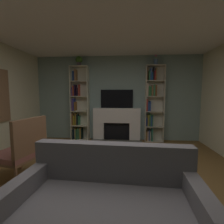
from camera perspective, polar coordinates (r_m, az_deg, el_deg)
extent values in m
plane|color=brown|center=(2.80, -2.29, -24.84)|extent=(7.02, 7.02, 0.00)
cube|color=gray|center=(5.34, 1.67, 4.58)|extent=(5.17, 0.06, 2.60)
cube|color=white|center=(2.68, -2.57, 32.44)|extent=(5.17, 5.97, 0.06)
cube|color=white|center=(5.40, -4.45, -6.36)|extent=(0.33, 0.20, 0.55)
cube|color=white|center=(5.34, 7.63, -6.55)|extent=(0.33, 0.20, 0.55)
cube|color=white|center=(5.25, 1.57, -1.15)|extent=(1.45, 0.20, 0.45)
cube|color=black|center=(5.40, 1.59, -6.35)|extent=(0.80, 0.08, 0.55)
cube|color=#53534B|center=(5.16, 1.37, -9.91)|extent=(1.55, 0.30, 0.03)
cube|color=black|center=(5.28, 1.63, 4.46)|extent=(0.99, 0.06, 0.56)
cube|color=silver|center=(5.44, -13.44, 2.78)|extent=(0.02, 0.29, 2.28)
cube|color=silver|center=(5.30, -7.96, 2.80)|extent=(0.02, 0.29, 2.28)
cube|color=silver|center=(5.50, -10.35, 2.88)|extent=(0.55, 0.02, 2.28)
cube|color=silver|center=(5.54, -10.50, -8.96)|extent=(0.51, 0.29, 0.02)
cube|color=#1C272A|center=(5.58, -12.77, -7.20)|extent=(0.04, 0.24, 0.31)
cube|color=navy|center=(5.60, -12.26, -7.15)|extent=(0.03, 0.16, 0.30)
cube|color=#A38630|center=(5.54, -12.00, -7.03)|extent=(0.02, 0.25, 0.35)
cube|color=#356F4E|center=(5.54, -11.65, -7.24)|extent=(0.03, 0.24, 0.31)
cube|color=#396F47|center=(5.54, -11.06, -7.07)|extent=(0.04, 0.21, 0.34)
cube|color=#A47837|center=(5.54, -10.46, -6.98)|extent=(0.04, 0.17, 0.36)
cube|color=black|center=(5.53, -9.98, -7.08)|extent=(0.03, 0.17, 0.34)
cube|color=silver|center=(5.45, -10.59, -4.41)|extent=(0.51, 0.29, 0.02)
cube|color=brown|center=(5.50, -12.94, -2.34)|extent=(0.03, 0.22, 0.37)
cube|color=olive|center=(5.51, -12.47, -2.69)|extent=(0.04, 0.18, 0.29)
cube|color=olive|center=(5.49, -11.95, -2.28)|extent=(0.03, 0.18, 0.37)
cube|color=black|center=(5.48, -11.49, -2.53)|extent=(0.04, 0.18, 0.33)
cube|color=#397D50|center=(5.48, -10.95, -2.77)|extent=(0.03, 0.17, 0.28)
cube|color=silver|center=(5.38, -10.69, 0.37)|extent=(0.51, 0.29, 0.02)
cube|color=#62397C|center=(5.47, -12.95, 2.45)|extent=(0.03, 0.18, 0.37)
cube|color=#313A9A|center=(5.44, -12.59, 2.49)|extent=(0.02, 0.23, 0.38)
cube|color=brown|center=(5.42, -12.16, 1.91)|extent=(0.03, 0.24, 0.27)
cube|color=silver|center=(5.36, -10.78, 5.23)|extent=(0.51, 0.29, 0.02)
cube|color=#51336C|center=(5.46, -13.02, 6.67)|extent=(0.04, 0.19, 0.26)
cube|color=#A33B1A|center=(5.42, -12.60, 6.92)|extent=(0.03, 0.24, 0.31)
cube|color=black|center=(5.41, -12.17, 7.12)|extent=(0.04, 0.24, 0.34)
cube|color=black|center=(5.41, -11.47, 6.68)|extent=(0.04, 0.19, 0.26)
cube|color=#AD3C2F|center=(5.40, -10.98, 7.19)|extent=(0.02, 0.18, 0.35)
cube|color=silver|center=(5.37, -10.88, 10.09)|extent=(0.51, 0.29, 0.02)
cube|color=beige|center=(5.49, -13.23, 11.76)|extent=(0.02, 0.19, 0.33)
cube|color=#2A4D8F|center=(5.49, -12.84, 11.63)|extent=(0.03, 0.17, 0.30)
cube|color=#2B428F|center=(5.46, -12.41, 11.35)|extent=(0.03, 0.18, 0.24)
cube|color=#96663E|center=(5.43, -12.05, 11.95)|extent=(0.04, 0.23, 0.35)
cube|color=silver|center=(5.42, -10.98, 14.81)|extent=(0.51, 0.29, 0.02)
cube|color=beige|center=(5.21, 11.23, 2.69)|extent=(0.02, 0.27, 2.28)
cube|color=beige|center=(5.29, 16.98, 2.59)|extent=(0.02, 0.27, 2.28)
cube|color=beige|center=(5.37, 13.91, 2.72)|extent=(0.55, 0.02, 2.28)
cube|color=beige|center=(5.43, 13.81, -9.36)|extent=(0.51, 0.27, 0.02)
cube|color=brown|center=(5.36, 11.42, -7.79)|extent=(0.04, 0.23, 0.29)
cube|color=beige|center=(5.38, 11.89, -7.86)|extent=(0.03, 0.20, 0.27)
cube|color=#32477D|center=(5.39, 12.37, -7.50)|extent=(0.02, 0.18, 0.34)
cube|color=beige|center=(5.40, 12.70, -7.79)|extent=(0.02, 0.17, 0.28)
cube|color=#2C6756|center=(5.38, 13.23, -7.34)|extent=(0.04, 0.22, 0.37)
cube|color=beige|center=(5.33, 13.94, -4.72)|extent=(0.51, 0.27, 0.02)
cube|color=navy|center=(5.31, 11.50, -3.21)|extent=(0.04, 0.16, 0.25)
cube|color=olive|center=(5.30, 12.08, -2.74)|extent=(0.04, 0.18, 0.34)
cube|color=#34693D|center=(5.28, 12.57, -2.59)|extent=(0.03, 0.22, 0.38)
cube|color=#284597|center=(5.29, 12.97, -2.96)|extent=(0.03, 0.22, 0.31)
cube|color=#2F694D|center=(5.31, 13.36, -2.79)|extent=(0.03, 0.20, 0.34)
cube|color=beige|center=(5.26, 14.06, 0.16)|extent=(0.51, 0.27, 0.02)
cube|color=#B22C21|center=(5.22, 11.60, 2.27)|extent=(0.03, 0.23, 0.36)
cube|color=#304E94|center=(5.24, 12.08, 1.75)|extent=(0.04, 0.19, 0.27)
cube|color=navy|center=(5.26, 12.60, 1.92)|extent=(0.04, 0.17, 0.30)
cube|color=beige|center=(5.24, 14.19, 5.13)|extent=(0.51, 0.27, 0.02)
cube|color=beige|center=(5.21, 11.77, 7.36)|extent=(0.04, 0.22, 0.38)
cube|color=#36733E|center=(5.22, 12.32, 6.85)|extent=(0.04, 0.21, 0.29)
cube|color=#397644|center=(5.25, 12.82, 6.82)|extent=(0.03, 0.17, 0.28)
cube|color=#946340|center=(5.25, 13.37, 6.96)|extent=(0.04, 0.17, 0.31)
cube|color=#3C8051|center=(5.24, 13.95, 7.07)|extent=(0.04, 0.21, 0.33)
cube|color=brown|center=(5.26, 14.49, 6.99)|extent=(0.04, 0.19, 0.32)
cube|color=beige|center=(5.25, 14.32, 10.11)|extent=(0.51, 0.27, 0.02)
cube|color=brown|center=(5.27, 11.78, 12.35)|extent=(0.03, 0.16, 0.38)
cube|color=#306B3E|center=(5.25, 12.40, 11.80)|extent=(0.04, 0.21, 0.28)
cube|color=#314888|center=(5.26, 12.86, 12.20)|extent=(0.03, 0.21, 0.36)
cube|color=#1B5093|center=(5.25, 13.28, 11.53)|extent=(0.02, 0.22, 0.24)
cube|color=#262228|center=(5.27, 13.74, 12.33)|extent=(0.02, 0.21, 0.39)
cube|color=red|center=(5.29, 14.14, 11.74)|extent=(0.02, 0.18, 0.29)
cube|color=olive|center=(5.30, 14.55, 12.19)|extent=(0.04, 0.17, 0.37)
cube|color=beige|center=(5.30, 14.45, 14.93)|extent=(0.51, 0.27, 0.02)
cylinder|color=#554850|center=(5.43, -11.00, 15.45)|extent=(0.14, 0.14, 0.10)
sphere|color=#3F6E25|center=(5.45, -11.03, 16.86)|extent=(0.21, 0.21, 0.21)
cylinder|color=#5372A1|center=(5.30, 14.51, 15.93)|extent=(0.11, 0.11, 0.16)
cylinder|color=#4C7F3F|center=(5.33, 14.59, 17.33)|extent=(0.01, 0.01, 0.10)
sphere|color=#CF5F8A|center=(5.34, 14.61, 17.88)|extent=(0.04, 0.04, 0.04)
cylinder|color=#4C7F3F|center=(5.33, 14.54, 17.32)|extent=(0.01, 0.01, 0.10)
sphere|color=#CF5F8A|center=(5.34, 14.56, 17.87)|extent=(0.04, 0.04, 0.04)
cylinder|color=#4C7F3F|center=(5.34, 14.53, 17.31)|extent=(0.01, 0.01, 0.10)
sphere|color=#CF5F8A|center=(5.35, 14.54, 17.85)|extent=(0.06, 0.06, 0.06)
cube|color=slate|center=(1.92, -1.65, -32.95)|extent=(1.80, 0.95, 0.46)
cube|color=slate|center=(1.99, 0.06, -16.42)|extent=(1.76, 0.25, 0.43)
cube|color=slate|center=(1.93, 26.88, -29.92)|extent=(0.18, 0.87, 0.65)
cube|color=slate|center=(2.12, -26.39, -26.19)|extent=(0.18, 0.87, 0.65)
cylinder|color=brown|center=(2.99, -29.54, -19.12)|extent=(0.04, 0.04, 0.41)
cylinder|color=brown|center=(3.43, -21.33, -15.43)|extent=(0.04, 0.04, 0.41)
cylinder|color=brown|center=(3.80, -28.45, -13.62)|extent=(0.04, 0.04, 0.41)
cube|color=#90524B|center=(3.31, -29.14, -12.09)|extent=(0.76, 0.81, 0.08)
cube|color=brown|center=(3.32, -29.09, -13.08)|extent=(0.76, 0.81, 0.04)
cube|color=brown|center=(3.04, -25.68, -7.94)|extent=(0.20, 0.69, 0.65)
cube|color=brown|center=(2.53, 0.56, -19.35)|extent=(0.93, 0.54, 0.04)
cylinder|color=brown|center=(2.48, -11.23, -24.93)|extent=(0.05, 0.05, 0.33)
cylinder|color=brown|center=(2.41, 11.73, -25.84)|extent=(0.05, 0.05, 0.33)
cylinder|color=brown|center=(2.89, -8.37, -20.08)|extent=(0.05, 0.05, 0.33)
cylinder|color=brown|center=(2.84, 10.50, -20.66)|extent=(0.05, 0.05, 0.33)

